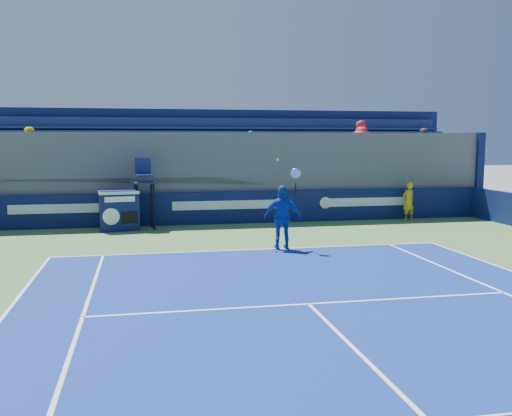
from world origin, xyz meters
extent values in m
imported|color=gold|center=(6.98, 16.52, 0.76)|extent=(0.63, 0.50, 1.49)
cube|color=white|center=(0.00, 11.88, 0.02)|extent=(10.97, 0.07, 0.00)
cube|color=white|center=(0.00, 6.40, 0.02)|extent=(8.23, 0.07, 0.00)
cube|color=#0C1344|center=(0.00, 17.10, 0.60)|extent=(20.40, 0.20, 1.20)
cube|color=white|center=(-6.00, 17.00, 0.72)|extent=(3.20, 0.01, 0.32)
cube|color=white|center=(0.00, 17.00, 0.72)|extent=(4.00, 0.01, 0.32)
cube|color=white|center=(5.50, 17.00, 0.72)|extent=(3.60, 0.01, 0.32)
cylinder|color=white|center=(3.80, 16.99, 0.72)|extent=(0.44, 0.01, 0.44)
cube|color=#0E1647|center=(-3.84, 16.23, 0.70)|extent=(1.38, 0.87, 1.40)
cube|color=white|center=(-3.84, 16.23, 1.33)|extent=(1.40, 0.89, 0.10)
cylinder|color=white|center=(-4.09, 15.84, 0.55)|extent=(0.56, 0.09, 0.56)
cube|color=black|center=(-3.50, 15.92, 0.50)|extent=(0.55, 0.09, 0.40)
cube|color=white|center=(-3.79, 15.88, 1.12)|extent=(0.99, 0.14, 0.18)
cylinder|color=black|center=(-3.22, 16.07, 0.80)|extent=(0.08, 0.08, 1.60)
cylinder|color=black|center=(-2.67, 16.15, 0.80)|extent=(0.08, 0.08, 1.60)
cylinder|color=black|center=(-3.29, 16.63, 0.80)|extent=(0.08, 0.08, 1.60)
cylinder|color=black|center=(-2.74, 16.70, 0.80)|extent=(0.08, 0.08, 1.60)
cube|color=#102051|center=(-2.98, 16.39, 1.63)|extent=(0.78, 0.78, 0.06)
cube|color=#13194A|center=(-2.97, 16.29, 1.88)|extent=(0.60, 0.52, 0.08)
cube|color=navy|center=(-3.01, 16.65, 2.18)|extent=(0.55, 0.13, 0.60)
imported|color=#1442A6|center=(0.83, 11.82, 0.92)|extent=(1.12, 0.59, 1.82)
cylinder|color=black|center=(1.16, 11.70, 1.70)|extent=(0.07, 0.16, 0.39)
torus|color=silver|center=(1.15, 11.63, 2.18)|extent=(0.31, 0.18, 0.29)
cylinder|color=silver|center=(1.15, 11.63, 2.18)|extent=(0.26, 0.13, 0.24)
sphere|color=yellow|center=(0.67, 11.76, 2.55)|extent=(0.07, 0.07, 0.07)
cube|color=#515156|center=(0.00, 19.00, 1.69)|extent=(20.40, 3.60, 3.38)
cube|color=#515156|center=(0.00, 17.65, 1.48)|extent=(20.40, 0.90, 0.55)
cube|color=navy|center=(0.00, 17.55, 1.95)|extent=(20.00, 0.45, 0.08)
cube|color=navy|center=(0.00, 17.80, 2.15)|extent=(20.00, 0.06, 0.45)
cube|color=#515156|center=(0.00, 18.55, 2.02)|extent=(20.40, 0.90, 0.55)
cube|color=navy|center=(0.00, 18.45, 2.50)|extent=(20.00, 0.45, 0.08)
cube|color=navy|center=(0.00, 18.70, 2.70)|extent=(20.00, 0.06, 0.45)
cube|color=#515156|center=(0.00, 19.45, 2.58)|extent=(20.40, 0.90, 0.55)
cube|color=navy|center=(0.00, 19.35, 3.05)|extent=(20.00, 0.45, 0.08)
cube|color=navy|center=(0.00, 19.60, 3.25)|extent=(20.00, 0.06, 0.45)
cube|color=#515156|center=(0.00, 20.35, 3.13)|extent=(20.40, 0.90, 0.55)
cube|color=navy|center=(0.00, 20.25, 3.60)|extent=(20.00, 0.45, 0.08)
cube|color=navy|center=(0.00, 20.50, 3.80)|extent=(20.00, 0.06, 0.45)
cube|color=#0C1647|center=(0.00, 20.95, 2.20)|extent=(20.80, 0.30, 4.40)
cube|color=#0C1647|center=(10.35, 19.00, 1.70)|extent=(0.30, 3.90, 3.40)
imported|color=yellow|center=(-6.93, 17.60, 2.66)|extent=(0.91, 0.73, 1.79)
imported|color=silver|center=(-1.25, 17.60, 2.51)|extent=(1.05, 0.72, 1.49)
imported|color=teal|center=(1.03, 17.60, 2.61)|extent=(1.02, 0.50, 1.68)
imported|color=#A61723|center=(5.77, 18.50, 3.11)|extent=(0.78, 0.52, 1.58)
imported|color=black|center=(8.05, 17.60, 2.68)|extent=(0.67, 0.45, 1.81)
imported|color=maroon|center=(5.44, 17.60, 2.69)|extent=(1.27, 0.84, 1.85)
camera|label=1|loc=(-3.03, -3.67, 3.10)|focal=40.00mm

